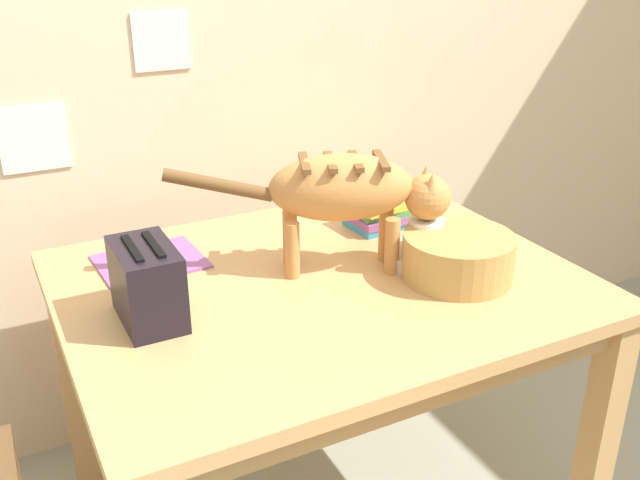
{
  "coord_description": "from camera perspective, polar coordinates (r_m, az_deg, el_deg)",
  "views": [
    {
      "loc": [
        -0.59,
        -0.23,
        1.52
      ],
      "look_at": [
        0.11,
        1.14,
        0.83
      ],
      "focal_mm": 40.14,
      "sensor_mm": 36.0,
      "label": 1
    }
  ],
  "objects": [
    {
      "name": "book_stack",
      "position": [
        2.02,
        5.14,
        2.17
      ],
      "size": [
        0.21,
        0.15,
        0.07
      ],
      "color": "#3A92CA",
      "rests_on": "dining_table"
    },
    {
      "name": "wall_rear",
      "position": [
        2.13,
        -11.33,
        16.28
      ],
      "size": [
        5.37,
        0.11,
        2.5
      ],
      "color": "beige",
      "rests_on": "ground_plane"
    },
    {
      "name": "cat",
      "position": [
        1.7,
        2.44,
        3.86
      ],
      "size": [
        0.65,
        0.3,
        0.29
      ],
      "rotation": [
        0.0,
        0.0,
        -1.95
      ],
      "color": "#CA8847",
      "rests_on": "dining_table"
    },
    {
      "name": "wicker_basket",
      "position": [
        1.74,
        10.93,
        -1.23
      ],
      "size": [
        0.27,
        0.27,
        0.11
      ],
      "color": "tan",
      "rests_on": "dining_table"
    },
    {
      "name": "coffee_mug",
      "position": [
        1.79,
        8.47,
        0.45
      ],
      "size": [
        0.13,
        0.09,
        0.08
      ],
      "color": "white",
      "rests_on": "saucer_bowl"
    },
    {
      "name": "toaster",
      "position": [
        1.55,
        -13.62,
        -3.42
      ],
      "size": [
        0.12,
        0.2,
        0.18
      ],
      "color": "black",
      "rests_on": "dining_table"
    },
    {
      "name": "dining_table",
      "position": [
        1.77,
        0.0,
        -5.58
      ],
      "size": [
        1.21,
        0.95,
        0.73
      ],
      "color": "tan",
      "rests_on": "ground_plane"
    },
    {
      "name": "saucer_bowl",
      "position": [
        1.81,
        8.27,
        -1.33
      ],
      "size": [
        0.19,
        0.19,
        0.04
      ],
      "primitive_type": "cylinder",
      "color": "#B8B2A7",
      "rests_on": "dining_table"
    },
    {
      "name": "magazine",
      "position": [
        1.85,
        -13.38,
        -1.67
      ],
      "size": [
        0.27,
        0.23,
        0.01
      ],
      "primitive_type": "cube",
      "rotation": [
        0.0,
        0.0,
        0.05
      ],
      "color": "#975497",
      "rests_on": "dining_table"
    }
  ]
}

